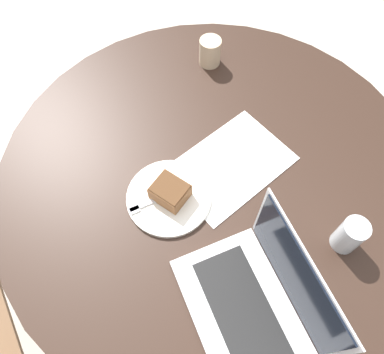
% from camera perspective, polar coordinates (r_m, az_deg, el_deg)
% --- Properties ---
extents(ground_plane, '(12.00, 12.00, 0.00)m').
position_cam_1_polar(ground_plane, '(1.79, 2.08, -11.39)').
color(ground_plane, '#B7AD9E').
extents(dining_table, '(1.25, 1.25, 0.77)m').
position_cam_1_polar(dining_table, '(1.18, 3.09, -1.74)').
color(dining_table, black).
rests_on(dining_table, ground_plane).
extents(paper_document, '(0.39, 0.31, 0.00)m').
position_cam_1_polar(paper_document, '(1.09, 5.87, 1.87)').
color(paper_document, white).
rests_on(paper_document, dining_table).
extents(plate, '(0.23, 0.23, 0.01)m').
position_cam_1_polar(plate, '(1.03, -3.54, -3.11)').
color(plate, silver).
rests_on(plate, dining_table).
extents(cake_slice, '(0.08, 0.09, 0.05)m').
position_cam_1_polar(cake_slice, '(1.00, -3.36, -2.23)').
color(cake_slice, brown).
rests_on(cake_slice, plate).
extents(fork, '(0.16, 0.10, 0.00)m').
position_cam_1_polar(fork, '(1.02, -6.03, -3.68)').
color(fork, silver).
rests_on(fork, plate).
extents(coffee_glass, '(0.07, 0.07, 0.09)m').
position_cam_1_polar(coffee_glass, '(1.31, 2.75, 18.53)').
color(coffee_glass, '#C6AD89').
rests_on(coffee_glass, dining_table).
extents(water_glass, '(0.07, 0.07, 0.11)m').
position_cam_1_polar(water_glass, '(1.01, 22.89, -8.18)').
color(water_glass, silver).
rests_on(water_glass, dining_table).
extents(laptop, '(0.38, 0.41, 0.24)m').
position_cam_1_polar(laptop, '(0.92, 9.59, -18.03)').
color(laptop, silver).
rests_on(laptop, dining_table).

